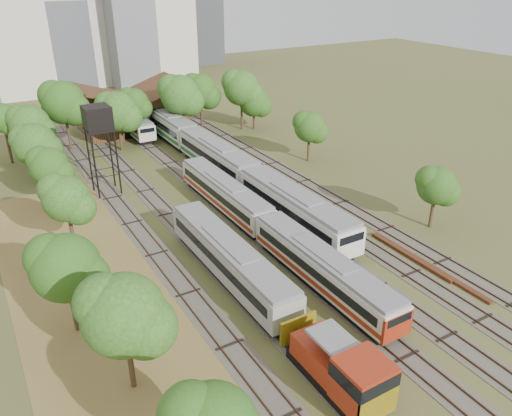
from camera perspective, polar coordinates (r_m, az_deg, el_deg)
ground at (r=40.63m, az=14.66°, el=-11.81°), size 240.00×240.00×0.00m
dry_grass_patch at (r=38.76m, az=-14.63°, el=-13.87°), size 14.00×60.00×0.04m
tracks at (r=57.60m, az=-3.23°, el=0.98°), size 24.60×80.00×0.19m
railcar_red_set at (r=47.86m, az=1.29°, el=-2.16°), size 2.71×34.57×3.34m
railcar_green_set at (r=64.30m, az=-4.39°, el=5.69°), size 3.25×52.07×4.02m
railcar_rear at (r=83.73m, az=-14.13°, el=9.54°), size 2.68×16.08×3.31m
shunter_locomotive at (r=32.66m, az=10.01°, el=-17.91°), size 2.96×8.10×3.88m
old_grey_coach at (r=42.42m, az=-3.00°, el=-5.90°), size 2.89×18.00×3.57m
water_tower at (r=59.17m, az=-17.64°, el=9.50°), size 3.00×3.00×10.40m
rail_pile_near at (r=48.45m, az=17.25°, el=-5.25°), size 0.65×9.71×0.32m
rail_pile_far at (r=46.42m, az=21.17°, el=-7.42°), size 0.53×8.47×0.28m
maintenance_shed at (r=85.59m, az=-13.99°, el=10.71°), size 16.45×11.55×7.58m
tree_band_left at (r=46.73m, az=-21.28°, el=0.23°), size 7.93×62.08×8.25m
tree_band_far at (r=77.08m, az=-12.78°, el=11.85°), size 37.32×9.90×9.98m
tree_band_right at (r=70.11m, az=5.33°, el=9.52°), size 6.07×43.25×6.91m
tower_far_right at (r=144.28m, az=-7.16°, el=21.66°), size 12.00×12.00×28.00m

